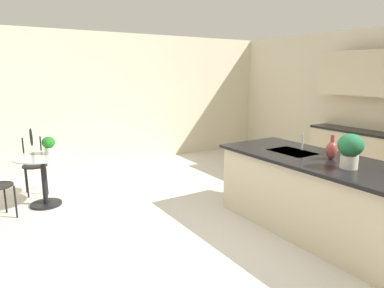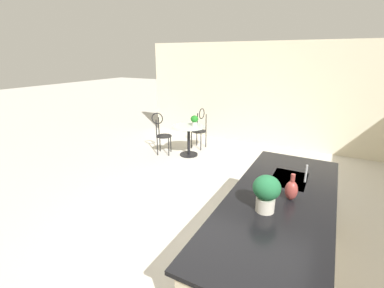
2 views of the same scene
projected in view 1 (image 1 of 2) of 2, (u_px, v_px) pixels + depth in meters
name	position (u px, v px, depth m)	size (l,w,h in m)	color
ground_plane	(253.00, 243.00, 3.93)	(40.00, 40.00, 0.00)	beige
wall_left_window	(117.00, 100.00, 7.17)	(0.12, 7.80, 2.70)	beige
kitchen_island	(326.00, 198.00, 4.03)	(2.80, 1.06, 0.92)	beige
back_counter_run	(380.00, 157.00, 5.84)	(2.44, 0.64, 1.52)	beige
bistro_table	(44.00, 176.00, 4.96)	(0.80, 0.80, 0.74)	black
chair_near_window	(34.00, 158.00, 5.47)	(0.49, 0.40, 1.04)	black
sink_faucet	(302.00, 142.00, 4.46)	(0.02, 0.02, 0.22)	#B2B5BA
potted_plant_on_table	(49.00, 144.00, 5.00)	(0.18, 0.18, 0.26)	beige
potted_plant_counter_near	(350.00, 149.00, 3.60)	(0.26, 0.26, 0.37)	beige
vase_on_counter	(332.00, 150.00, 4.00)	(0.13, 0.13, 0.29)	#993D38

